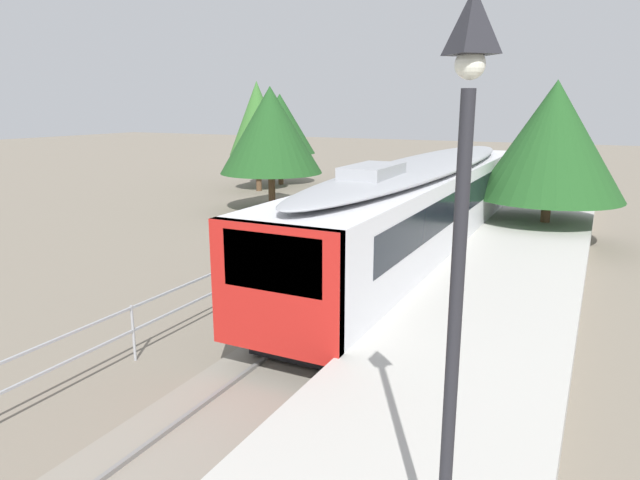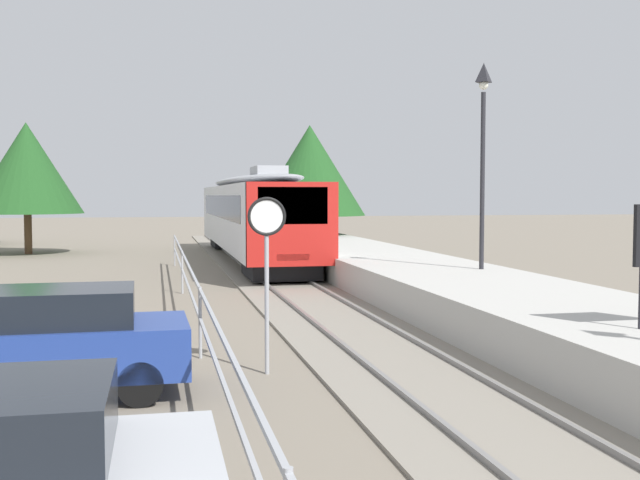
# 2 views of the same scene
# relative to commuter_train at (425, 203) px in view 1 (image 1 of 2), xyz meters

# --- Properties ---
(ground_plane) EXTENTS (160.00, 160.00, 0.00)m
(ground_plane) POSITION_rel_commuter_train_xyz_m (-3.00, -9.31, -2.15)
(ground_plane) COLOR slate
(track_rails) EXTENTS (3.20, 60.00, 0.14)m
(track_rails) POSITION_rel_commuter_train_xyz_m (0.00, -9.31, -2.11)
(track_rails) COLOR gray
(track_rails) RESTS_ON ground
(commuter_train) EXTENTS (2.82, 20.18, 3.74)m
(commuter_train) POSITION_rel_commuter_train_xyz_m (0.00, 0.00, 0.00)
(commuter_train) COLOR silver
(commuter_train) RESTS_ON track_rails
(station_platform) EXTENTS (3.90, 60.00, 0.90)m
(station_platform) POSITION_rel_commuter_train_xyz_m (3.25, -9.31, -1.70)
(station_platform) COLOR #B7B5AD
(station_platform) RESTS_ON ground
(platform_lamp_mid_platform) EXTENTS (0.34, 0.34, 5.35)m
(platform_lamp_mid_platform) POSITION_rel_commuter_train_xyz_m (4.31, -13.94, 2.47)
(platform_lamp_mid_platform) COLOR #232328
(platform_lamp_mid_platform) RESTS_ON station_platform
(tree_behind_carpark) EXTENTS (4.79, 4.79, 6.17)m
(tree_behind_carpark) POSITION_rel_commuter_train_xyz_m (-14.74, 15.31, 2.01)
(tree_behind_carpark) COLOR brown
(tree_behind_carpark) RESTS_ON ground
(tree_behind_station_far) EXTENTS (5.54, 5.54, 6.33)m
(tree_behind_station_far) POSITION_rel_commuter_train_xyz_m (3.50, 4.87, 1.93)
(tree_behind_station_far) COLOR brown
(tree_behind_station_far) RESTS_ON ground
(tree_distant_left) EXTENTS (5.28, 5.28, 6.34)m
(tree_distant_left) POSITION_rel_commuter_train_xyz_m (-10.07, 6.46, 2.00)
(tree_distant_left) COLOR brown
(tree_distant_left) RESTS_ON ground
(tree_distant_centre) EXTENTS (3.61, 3.61, 6.87)m
(tree_distant_centre) POSITION_rel_commuter_train_xyz_m (-14.46, 12.03, 2.43)
(tree_distant_centre) COLOR brown
(tree_distant_centre) RESTS_ON ground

